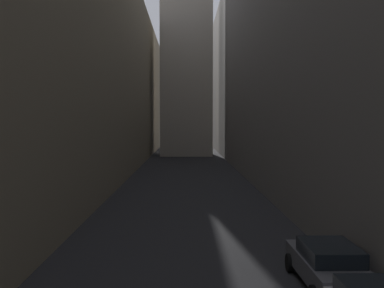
{
  "coord_description": "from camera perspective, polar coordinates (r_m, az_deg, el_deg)",
  "views": [
    {
      "loc": [
        -0.14,
        6.5,
        5.27
      ],
      "look_at": [
        0.0,
        16.27,
        4.8
      ],
      "focal_mm": 42.63,
      "sensor_mm": 36.0,
      "label": 1
    }
  ],
  "objects": [
    {
      "name": "ground_plane",
      "position": [
        41.83,
        -0.63,
        -4.48
      ],
      "size": [
        264.0,
        264.0,
        0.0
      ],
      "primitive_type": "plane",
      "color": "#232326"
    },
    {
      "name": "building_block_left",
      "position": [
        45.35,
        -16.02,
        9.24
      ],
      "size": [
        12.73,
        108.0,
        20.94
      ],
      "primitive_type": "cube",
      "color": "gray",
      "rests_on": "ground"
    },
    {
      "name": "building_block_right",
      "position": [
        45.62,
        14.28,
        11.9
      ],
      "size": [
        12.0,
        108.0,
        25.16
      ],
      "primitive_type": "cube",
      "color": "slate",
      "rests_on": "ground"
    },
    {
      "name": "parked_car_right_far",
      "position": [
        15.56,
        16.71,
        -14.23
      ],
      "size": [
        1.95,
        4.52,
        1.43
      ],
      "rotation": [
        0.0,
        0.0,
        1.57
      ],
      "color": "#4C4C51",
      "rests_on": "ground"
    }
  ]
}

